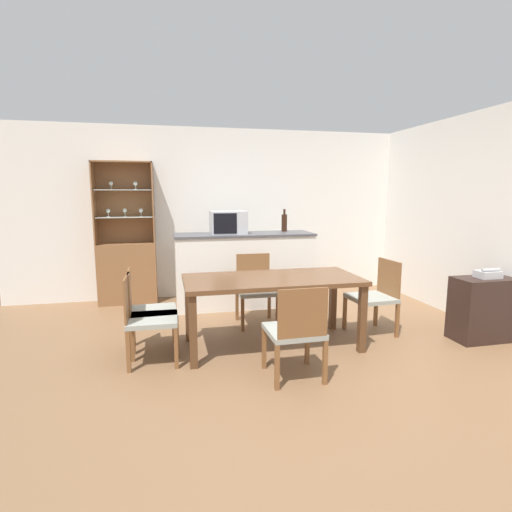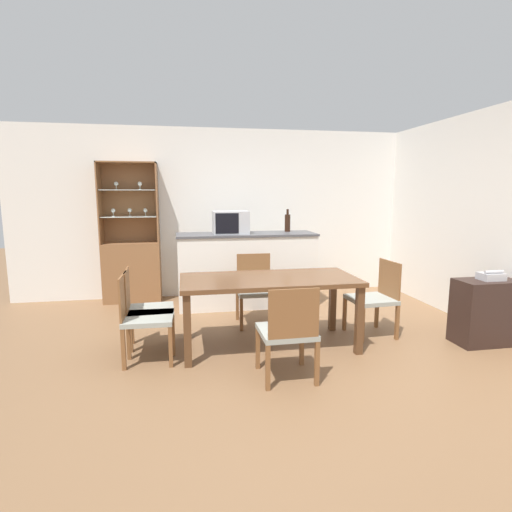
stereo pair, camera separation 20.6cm
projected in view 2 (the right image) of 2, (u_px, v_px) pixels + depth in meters
The scene contains 15 objects.
ground_plane at pixel (280, 358), 3.87m from camera, with size 18.00×18.00×0.00m, color brown.
wall_back at pixel (241, 213), 6.23m from camera, with size 6.80×0.06×2.55m.
wall_right at pixel (501, 221), 4.42m from camera, with size 0.06×4.60×2.55m.
kitchen_counter at pixel (247, 269), 5.64m from camera, with size 1.93×0.61×1.03m.
display_cabinet at pixel (132, 261), 5.85m from camera, with size 0.81×0.35×2.02m.
dining_table at pixel (269, 286), 4.08m from camera, with size 1.79×0.84×0.73m.
dining_chair_side_left_near at pixel (144, 317), 3.78m from camera, with size 0.47×0.47×0.84m.
dining_chair_head_near at pixel (288, 331), 3.38m from camera, with size 0.46×0.46×0.84m.
dining_chair_side_right_far at pixel (375, 298), 4.46m from camera, with size 0.48×0.48×0.84m.
dining_chair_side_left_far at pixel (146, 309), 4.02m from camera, with size 0.48×0.48×0.84m.
dining_chair_head_far at pixel (256, 289), 4.86m from camera, with size 0.47×0.47×0.84m.
microwave at pixel (230, 222), 5.49m from camera, with size 0.48×0.38×0.31m.
wine_bottle at pixel (287, 222), 5.79m from camera, with size 0.08×0.08×0.32m.
side_cabinet at pixel (486, 312), 4.21m from camera, with size 0.64×0.35×0.69m.
telephone at pixel (491, 276), 4.15m from camera, with size 0.24×0.17×0.11m.
Camera 2 is at (-0.88, -3.57, 1.59)m, focal length 28.00 mm.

